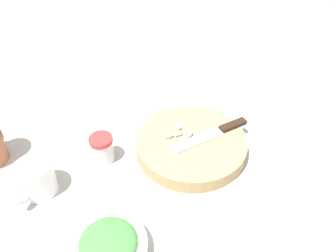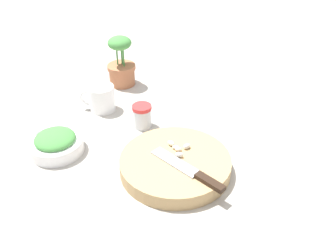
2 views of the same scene
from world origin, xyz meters
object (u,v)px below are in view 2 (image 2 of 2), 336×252
object	(u,v)px
spice_jar	(142,116)
herb_bowl	(56,143)
cutting_board	(175,164)
chef_knife	(191,171)
coffee_mug	(101,98)
potted_herb	(121,65)
garlic_cloves	(178,148)

from	to	relation	value
spice_jar	herb_bowl	bearing A→B (deg)	-131.58
cutting_board	chef_knife	world-z (taller)	chef_knife
herb_bowl	spice_jar	xyz separation A→B (m)	(0.18, 0.21, 0.01)
coffee_mug	potted_herb	xyz separation A→B (m)	(-0.02, 0.19, 0.04)
garlic_cloves	potted_herb	bearing A→B (deg)	133.71
chef_knife	potted_herb	size ratio (longest dim) A/B	1.18
garlic_cloves	spice_jar	distance (m)	0.21
cutting_board	garlic_cloves	bearing A→B (deg)	96.75
cutting_board	coffee_mug	bearing A→B (deg)	147.87
spice_jar	potted_herb	world-z (taller)	potted_herb
cutting_board	potted_herb	distance (m)	0.55
spice_jar	garlic_cloves	bearing A→B (deg)	-37.99
cutting_board	garlic_cloves	world-z (taller)	garlic_cloves
cutting_board	chef_knife	xyz separation A→B (m)	(0.06, -0.04, 0.02)
spice_jar	coffee_mug	xyz separation A→B (m)	(-0.17, 0.05, 0.01)
herb_bowl	cutting_board	bearing A→B (deg)	6.32
garlic_cloves	spice_jar	xyz separation A→B (m)	(-0.17, 0.13, -0.01)
spice_jar	potted_herb	size ratio (longest dim) A/B	0.40
garlic_cloves	potted_herb	size ratio (longest dim) A/B	0.37
garlic_cloves	potted_herb	xyz separation A→B (m)	(-0.35, 0.37, 0.03)
chef_knife	herb_bowl	bearing A→B (deg)	113.51
chef_knife	herb_bowl	world-z (taller)	herb_bowl
cutting_board	chef_knife	distance (m)	0.07
coffee_mug	chef_knife	bearing A→B (deg)	-32.56
potted_herb	garlic_cloves	bearing A→B (deg)	-46.29
chef_knife	spice_jar	bearing A→B (deg)	71.29
spice_jar	potted_herb	bearing A→B (deg)	128.05
potted_herb	herb_bowl	bearing A→B (deg)	-89.22
cutting_board	garlic_cloves	distance (m)	0.05
potted_herb	chef_knife	bearing A→B (deg)	-47.16
spice_jar	potted_herb	distance (m)	0.31
spice_jar	cutting_board	bearing A→B (deg)	-44.55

